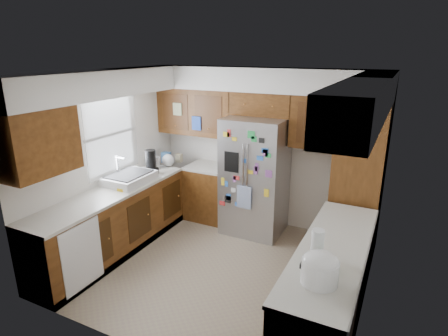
{
  "coord_description": "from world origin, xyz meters",
  "views": [
    {
      "loc": [
        1.98,
        -3.84,
        2.76
      ],
      "look_at": [
        -0.1,
        0.35,
        1.26
      ],
      "focal_mm": 30.0,
      "sensor_mm": 36.0,
      "label": 1
    }
  ],
  "objects": [
    {
      "name": "bridge_cabinet",
      "position": [
        0.0,
        1.43,
        1.98
      ],
      "size": [
        0.96,
        0.34,
        0.35
      ],
      "primitive_type": "cube",
      "color": "#44250D",
      "rests_on": "fridge"
    },
    {
      "name": "fridge_top_items",
      "position": [
        0.04,
        1.38,
        2.27
      ],
      "size": [
        0.89,
        0.28,
        0.26
      ],
      "color": "blue",
      "rests_on": "bridge_cabinet"
    },
    {
      "name": "fridge",
      "position": [
        -0.0,
        1.2,
        0.9
      ],
      "size": [
        0.9,
        0.79,
        1.8
      ],
      "color": "#949599",
      "rests_on": "ground"
    },
    {
      "name": "sink_assembly",
      "position": [
        -1.5,
        0.1,
        0.99
      ],
      "size": [
        0.52,
        0.7,
        0.37
      ],
      "color": "white",
      "rests_on": "left_counter_run"
    },
    {
      "name": "left_counter_run",
      "position": [
        -1.36,
        0.03,
        0.43
      ],
      "size": [
        1.36,
        3.2,
        0.92
      ],
      "color": "#44250D",
      "rests_on": "ground"
    },
    {
      "name": "paper_towel",
      "position": [
        1.38,
        -0.71,
        1.05
      ],
      "size": [
        0.12,
        0.12,
        0.26
      ],
      "primitive_type": "cylinder",
      "color": "white",
      "rests_on": "right_counter_run"
    },
    {
      "name": "floor",
      "position": [
        0.0,
        0.0,
        0.0
      ],
      "size": [
        3.6,
        3.6,
        0.0
      ],
      "primitive_type": "plane",
      "color": "gray",
      "rests_on": "ground"
    },
    {
      "name": "room_shell",
      "position": [
        -0.11,
        0.36,
        1.82
      ],
      "size": [
        3.64,
        3.24,
        2.52
      ],
      "color": "white",
      "rests_on": "ground"
    },
    {
      "name": "rice_cooker",
      "position": [
        1.5,
        -1.12,
        1.06
      ],
      "size": [
        0.32,
        0.31,
        0.27
      ],
      "color": "white",
      "rests_on": "right_counter_run"
    },
    {
      "name": "right_counter_run",
      "position": [
        1.5,
        -0.47,
        0.42
      ],
      "size": [
        0.63,
        2.25,
        0.92
      ],
      "color": "#44250D",
      "rests_on": "ground"
    },
    {
      "name": "pantry",
      "position": [
        1.5,
        1.15,
        1.07
      ],
      "size": [
        0.6,
        0.9,
        2.15
      ],
      "primitive_type": "cube",
      "color": "#44250D",
      "rests_on": "ground"
    },
    {
      "name": "left_counter_clutter",
      "position": [
        -1.47,
        0.81,
        1.05
      ],
      "size": [
        0.31,
        0.91,
        0.38
      ],
      "color": "black",
      "rests_on": "left_counter_run"
    }
  ]
}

